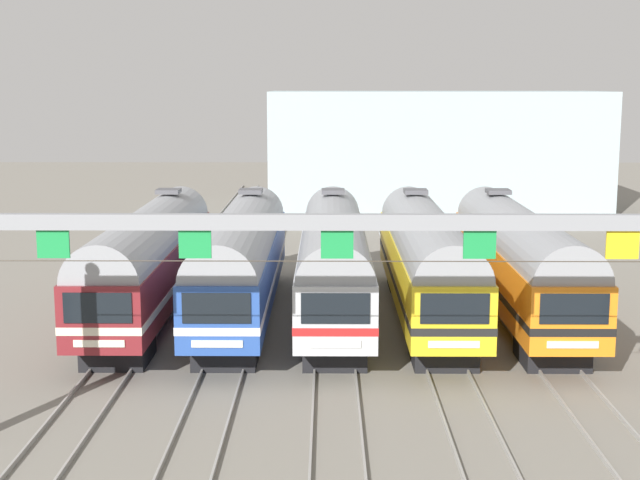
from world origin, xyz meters
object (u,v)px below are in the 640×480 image
catenary_gantry (337,258)px  commuter_train_stainless (334,258)px  commuter_train_maroon (150,257)px  commuter_train_orange (518,258)px  commuter_train_blue (242,257)px  commuter_train_yellow (426,258)px

catenary_gantry → commuter_train_stainless: bearing=90.0°
commuter_train_maroon → commuter_train_orange: size_ratio=1.00×
commuter_train_stainless → commuter_train_orange: (7.87, 0.00, 0.00)m
commuter_train_maroon → catenary_gantry: 15.83m
commuter_train_stainless → commuter_train_orange: bearing=0.0°
commuter_train_blue → commuter_train_stainless: same height
commuter_train_maroon → commuter_train_orange: same height
commuter_train_stainless → commuter_train_yellow: same height
commuter_train_maroon → commuter_train_stainless: 7.87m
commuter_train_yellow → commuter_train_orange: same height
commuter_train_maroon → commuter_train_orange: 15.74m
commuter_train_stainless → commuter_train_orange: size_ratio=1.00×
commuter_train_yellow → catenary_gantry: size_ratio=0.86×
commuter_train_orange → commuter_train_maroon: bearing=180.0°
commuter_train_blue → commuter_train_stainless: (3.93, 0.00, 0.00)m
commuter_train_yellow → catenary_gantry: catenary_gantry is taller
commuter_train_yellow → commuter_train_maroon: bearing=180.0°
commuter_train_yellow → catenary_gantry: (-3.93, -13.50, 2.54)m
commuter_train_stainless → commuter_train_yellow: (3.93, 0.00, 0.00)m
commuter_train_stainless → catenary_gantry: (-0.00, -13.50, 2.54)m
commuter_train_maroon → commuter_train_orange: bearing=0.0°
commuter_train_blue → commuter_train_yellow: same height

